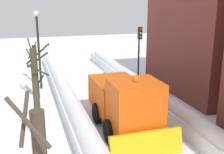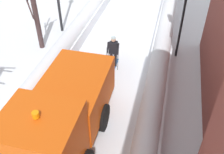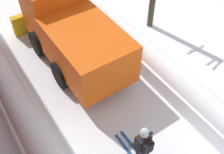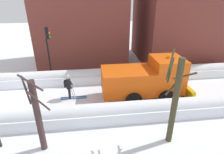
% 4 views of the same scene
% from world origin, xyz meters
% --- Properties ---
extents(ground_plane, '(80.00, 80.00, 0.00)m').
position_xyz_m(ground_plane, '(0.00, 10.00, 0.00)').
color(ground_plane, white).
extents(snowbank_right, '(1.10, 36.00, 1.16)m').
position_xyz_m(snowbank_right, '(2.59, 10.00, 0.53)').
color(snowbank_right, white).
rests_on(snowbank_right, ground).
extents(plow_truck, '(3.20, 5.98, 3.12)m').
position_xyz_m(plow_truck, '(0.33, 9.35, 1.48)').
color(plow_truck, '#DB510F').
rests_on(plow_truck, ground).
extents(skier, '(0.62, 1.80, 1.81)m').
position_xyz_m(skier, '(-0.22, 4.06, 1.00)').
color(skier, black).
rests_on(skier, ground).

